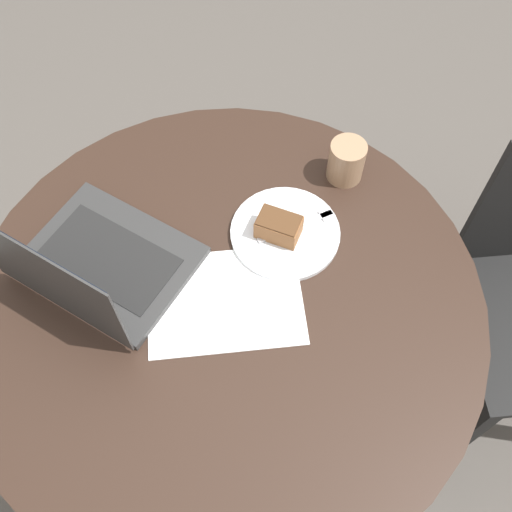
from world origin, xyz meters
name	(u,v)px	position (x,y,z in m)	size (l,w,h in m)	color
ground_plane	(236,408)	(0.00, 0.00, 0.00)	(12.00, 12.00, 0.00)	#4C4742
dining_table	(229,335)	(0.00, 0.00, 0.56)	(1.02, 1.02, 0.73)	black
paper_document	(226,300)	(0.00, 0.00, 0.74)	(0.35, 0.29, 0.00)	white
plate	(285,233)	(-0.17, -0.10, 0.74)	(0.23, 0.23, 0.01)	silver
cake_slice	(279,227)	(-0.15, -0.10, 0.77)	(0.10, 0.10, 0.05)	brown
fork	(304,223)	(-0.21, -0.10, 0.75)	(0.17, 0.03, 0.00)	silver
coffee_glass	(346,161)	(-0.35, -0.20, 0.78)	(0.08, 0.08, 0.09)	#997556
laptop	(96,265)	(0.21, -0.14, 0.77)	(0.40, 0.41, 0.24)	#2D2D2D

